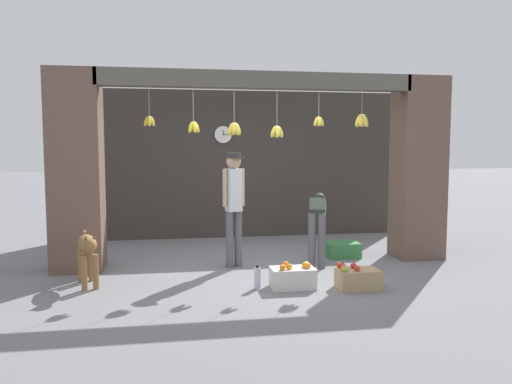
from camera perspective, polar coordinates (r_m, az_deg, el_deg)
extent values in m
plane|color=slate|center=(7.30, 0.49, -8.64)|extent=(60.00, 60.00, 0.00)
cube|color=#38332D|center=(9.63, -2.14, 3.16)|extent=(6.42, 0.12, 2.81)
cube|color=brown|center=(7.41, -19.86, 2.25)|extent=(0.70, 0.60, 2.81)
cube|color=brown|center=(8.21, 18.03, 2.56)|extent=(0.70, 0.60, 2.81)
cube|color=#5B564C|center=(7.27, 0.34, 12.65)|extent=(4.52, 0.24, 0.24)
cylinder|color=#B2AD99|center=(7.16, -12.13, 10.07)|extent=(0.01, 0.01, 0.40)
ellipsoid|color=yellow|center=(7.14, -11.78, 7.93)|extent=(0.10, 0.06, 0.16)
ellipsoid|color=yellow|center=(7.18, -12.08, 7.91)|extent=(0.06, 0.10, 0.16)
ellipsoid|color=yellow|center=(7.14, -12.41, 7.91)|extent=(0.10, 0.06, 0.16)
ellipsoid|color=yellow|center=(7.10, -12.11, 7.94)|extent=(0.06, 0.10, 0.16)
cylinder|color=#B2AD99|center=(7.09, -7.19, 9.90)|extent=(0.01, 0.01, 0.47)
ellipsoid|color=yellow|center=(7.07, -6.80, 7.36)|extent=(0.12, 0.06, 0.18)
ellipsoid|color=yellow|center=(7.11, -7.07, 7.34)|extent=(0.08, 0.11, 0.18)
ellipsoid|color=yellow|center=(7.09, -7.46, 7.35)|extent=(0.11, 0.09, 0.18)
ellipsoid|color=yellow|center=(7.04, -7.44, 7.36)|extent=(0.11, 0.09, 0.18)
ellipsoid|color=yellow|center=(7.03, -7.04, 7.37)|extent=(0.08, 0.11, 0.18)
cylinder|color=#B2AD99|center=(7.14, -2.52, 9.86)|extent=(0.01, 0.01, 0.48)
ellipsoid|color=gold|center=(7.12, -2.11, 7.20)|extent=(0.13, 0.07, 0.20)
ellipsoid|color=gold|center=(7.16, -2.30, 7.19)|extent=(0.11, 0.12, 0.21)
ellipsoid|color=gold|center=(7.17, -2.65, 7.19)|extent=(0.09, 0.13, 0.21)
ellipsoid|color=gold|center=(7.13, -2.89, 7.19)|extent=(0.13, 0.10, 0.21)
ellipsoid|color=gold|center=(7.09, -2.85, 7.21)|extent=(0.13, 0.10, 0.21)
ellipsoid|color=gold|center=(7.07, -2.55, 7.22)|extent=(0.09, 0.13, 0.21)
ellipsoid|color=gold|center=(7.08, -2.22, 7.21)|extent=(0.11, 0.12, 0.21)
cylinder|color=#B2AD99|center=(7.28, 2.41, 9.62)|extent=(0.01, 0.01, 0.52)
ellipsoid|color=yellow|center=(7.27, 2.78, 6.89)|extent=(0.13, 0.07, 0.19)
ellipsoid|color=yellow|center=(7.31, 2.32, 6.88)|extent=(0.07, 0.13, 0.19)
ellipsoid|color=yellow|center=(7.25, 2.03, 6.89)|extent=(0.13, 0.07, 0.19)
ellipsoid|color=yellow|center=(7.21, 2.48, 6.90)|extent=(0.07, 0.13, 0.19)
cylinder|color=#B2AD99|center=(7.42, 7.20, 10.03)|extent=(0.01, 0.01, 0.39)
ellipsoid|color=yellow|center=(7.41, 7.47, 7.99)|extent=(0.10, 0.06, 0.16)
ellipsoid|color=yellow|center=(7.44, 7.09, 7.99)|extent=(0.06, 0.10, 0.16)
ellipsoid|color=yellow|center=(7.39, 6.89, 8.01)|extent=(0.10, 0.06, 0.16)
ellipsoid|color=yellow|center=(7.36, 7.27, 8.01)|extent=(0.06, 0.10, 0.16)
cylinder|color=#B2AD99|center=(7.61, 12.03, 9.98)|extent=(0.01, 0.01, 0.35)
ellipsoid|color=yellow|center=(7.61, 12.36, 7.97)|extent=(0.14, 0.07, 0.21)
ellipsoid|color=yellow|center=(7.64, 12.05, 7.96)|extent=(0.11, 0.13, 0.22)
ellipsoid|color=yellow|center=(7.62, 11.68, 7.97)|extent=(0.11, 0.13, 0.22)
ellipsoid|color=yellow|center=(7.57, 11.62, 7.99)|extent=(0.14, 0.07, 0.21)
ellipsoid|color=yellow|center=(7.54, 11.93, 8.00)|extent=(0.11, 0.13, 0.22)
ellipsoid|color=yellow|center=(7.56, 12.30, 7.99)|extent=(0.11, 0.13, 0.22)
ellipsoid|color=olive|center=(6.62, -18.74, -5.63)|extent=(0.37, 0.60, 0.22)
cylinder|color=olive|center=(6.49, -17.85, -8.68)|extent=(0.07, 0.07, 0.43)
cylinder|color=olive|center=(6.48, -19.04, -8.75)|extent=(0.07, 0.07, 0.43)
cylinder|color=olive|center=(6.90, -18.30, -7.87)|extent=(0.07, 0.07, 0.43)
cylinder|color=olive|center=(6.89, -19.42, -7.93)|extent=(0.07, 0.07, 0.43)
ellipsoid|color=olive|center=(6.31, -18.44, -5.68)|extent=(0.19, 0.24, 0.15)
cone|color=brown|center=(6.31, -18.06, -4.94)|extent=(0.05, 0.05, 0.06)
cone|color=brown|center=(6.30, -18.87, -4.98)|extent=(0.05, 0.05, 0.06)
cylinder|color=olive|center=(6.92, -19.03, -4.99)|extent=(0.09, 0.19, 0.23)
cylinder|color=#56565B|center=(7.29, -2.05, -5.37)|extent=(0.11, 0.11, 0.82)
cylinder|color=#56565B|center=(7.23, -3.04, -5.46)|extent=(0.11, 0.11, 0.82)
cube|color=silver|center=(7.16, -2.57, 0.22)|extent=(0.25, 0.23, 0.61)
cylinder|color=tan|center=(7.22, -1.57, 0.56)|extent=(0.06, 0.06, 0.54)
cylinder|color=tan|center=(7.10, -3.58, 0.47)|extent=(0.06, 0.06, 0.54)
sphere|color=tan|center=(7.14, -2.58, 3.52)|extent=(0.21, 0.21, 0.21)
cylinder|color=#2D2D2D|center=(7.14, -2.58, 4.24)|extent=(0.22, 0.22, 0.07)
cube|color=#2D2D2D|center=(7.04, -2.20, 3.97)|extent=(0.21, 0.17, 0.01)
cylinder|color=#56565B|center=(7.25, 6.41, -5.57)|extent=(0.11, 0.11, 0.79)
cylinder|color=#56565B|center=(7.24, 7.52, -5.59)|extent=(0.11, 0.11, 0.79)
cube|color=#4C5B4C|center=(7.44, 7.11, -1.64)|extent=(0.40, 0.63, 0.31)
sphere|color=black|center=(7.79, 7.25, -0.80)|extent=(0.19, 0.19, 0.19)
cube|color=silver|center=(6.28, 4.21, -9.76)|extent=(0.54, 0.33, 0.25)
sphere|color=orange|center=(6.29, 5.69, -8.25)|extent=(0.08, 0.08, 0.08)
sphere|color=orange|center=(6.17, 3.82, -8.52)|extent=(0.08, 0.08, 0.08)
sphere|color=orange|center=(6.12, 3.04, -8.61)|extent=(0.08, 0.08, 0.08)
sphere|color=orange|center=(6.29, 3.38, -8.23)|extent=(0.08, 0.08, 0.08)
sphere|color=orange|center=(6.31, 5.77, -8.21)|extent=(0.08, 0.08, 0.08)
sphere|color=orange|center=(6.23, 5.96, -8.39)|extent=(0.08, 0.08, 0.08)
sphere|color=orange|center=(6.26, 5.59, -8.32)|extent=(0.08, 0.08, 0.08)
cube|color=tan|center=(6.35, 11.57, -9.72)|extent=(0.51, 0.33, 0.24)
sphere|color=red|center=(6.36, 9.53, -8.24)|extent=(0.08, 0.08, 0.08)
sphere|color=red|center=(6.22, 11.46, -8.56)|extent=(0.08, 0.08, 0.08)
sphere|color=red|center=(6.26, 9.93, -8.46)|extent=(0.08, 0.08, 0.08)
sphere|color=red|center=(6.35, 9.77, -8.25)|extent=(0.08, 0.08, 0.08)
sphere|color=red|center=(6.36, 11.07, -8.26)|extent=(0.08, 0.08, 0.08)
sphere|color=#99B238|center=(6.17, 10.04, -8.67)|extent=(0.08, 0.08, 0.08)
cube|color=#387A42|center=(8.09, 9.81, -6.49)|extent=(0.51, 0.40, 0.23)
cylinder|color=silver|center=(6.23, 0.16, -9.81)|extent=(0.08, 0.08, 0.27)
cylinder|color=black|center=(6.19, 0.16, -8.49)|extent=(0.04, 0.04, 0.03)
cylinder|color=black|center=(9.53, -3.78, 6.56)|extent=(0.34, 0.01, 0.34)
cylinder|color=white|center=(9.51, -3.78, 6.56)|extent=(0.32, 0.02, 0.32)
cube|color=black|center=(9.50, -3.77, 6.78)|extent=(0.01, 0.01, 0.09)
cube|color=black|center=(9.51, -3.48, 6.57)|extent=(0.12, 0.01, 0.01)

